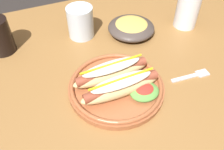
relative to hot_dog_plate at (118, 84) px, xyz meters
The scene contains 6 objects.
dining_table 0.17m from the hot_dog_plate, 53.53° to the left, with size 1.38×0.90×0.74m.
hot_dog_plate is the anchor object (origin of this frame).
fork 0.23m from the hot_dog_plate, ahead, with size 0.12×0.03×0.00m.
water_cup 0.29m from the hot_dog_plate, 91.91° to the left, with size 0.09×0.09×0.11m, color silver.
extra_cup 0.41m from the hot_dog_plate, 28.43° to the left, with size 0.08×0.08×0.13m, color white.
side_bowl 0.28m from the hot_dog_plate, 55.65° to the left, with size 0.16×0.16×0.05m.
Camera 1 is at (-0.26, -0.50, 1.24)m, focal length 38.34 mm.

